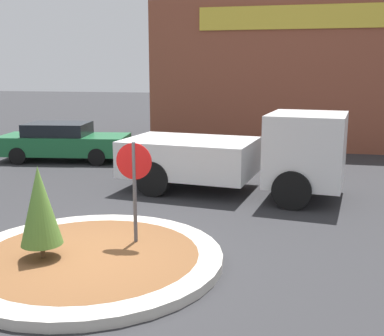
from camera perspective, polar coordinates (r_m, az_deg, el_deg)
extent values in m
plane|color=#2D2D30|center=(8.79, -11.95, -10.95)|extent=(120.00, 120.00, 0.00)
cylinder|color=#BCB7AD|center=(8.76, -11.97, -10.44)|extent=(4.66, 4.66, 0.17)
cylinder|color=brown|center=(8.76, -11.97, -10.43)|extent=(3.82, 3.82, 0.17)
cylinder|color=#4C4C51|center=(8.93, -6.79, -3.45)|extent=(0.07, 0.07, 2.05)
cylinder|color=#B71414|center=(8.78, -6.89, 0.79)|extent=(0.67, 0.03, 0.67)
cylinder|color=brown|center=(8.72, -17.27, -9.33)|extent=(0.08, 0.08, 0.25)
cone|color=#4C752D|center=(8.48, -17.59, -4.28)|extent=(0.71, 0.71, 1.35)
cube|color=silver|center=(12.72, 13.40, 2.26)|extent=(2.17, 2.50, 1.81)
cube|color=silver|center=(13.51, -0.25, 1.35)|extent=(3.83, 2.83, 0.99)
cube|color=black|center=(12.62, 16.46, 3.48)|extent=(0.30, 2.02, 0.63)
cylinder|color=black|center=(13.97, 13.04, -0.48)|extent=(0.98, 0.38, 0.95)
cylinder|color=black|center=(11.84, 11.74, -2.59)|extent=(0.98, 0.38, 0.95)
cylinder|color=black|center=(14.83, -1.16, 0.52)|extent=(0.98, 0.38, 0.95)
cylinder|color=black|center=(12.84, -4.66, -1.27)|extent=(0.98, 0.38, 0.95)
cube|color=brown|center=(22.98, 15.27, 10.57)|extent=(14.60, 6.00, 6.14)
cube|color=gold|center=(20.05, 16.04, 16.91)|extent=(10.22, 0.08, 0.90)
cube|color=#1E6638|center=(18.45, -14.83, 2.73)|extent=(4.85, 2.53, 0.69)
cube|color=black|center=(18.45, -15.60, 4.47)|extent=(2.43, 1.96, 0.45)
cylinder|color=black|center=(18.91, -9.82, 2.25)|extent=(0.63, 0.29, 0.61)
cylinder|color=black|center=(17.26, -11.19, 1.30)|extent=(0.63, 0.29, 0.61)
cylinder|color=black|center=(19.80, -17.91, 2.27)|extent=(0.63, 0.29, 0.61)
cylinder|color=black|center=(18.22, -19.93, 1.37)|extent=(0.63, 0.29, 0.61)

